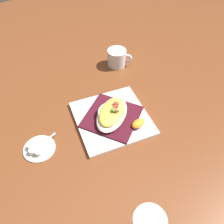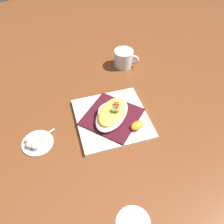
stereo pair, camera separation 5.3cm
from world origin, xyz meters
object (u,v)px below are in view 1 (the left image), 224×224
coffee_mug (117,58)px  gratin_dish (112,113)px  square_plate (112,118)px  spoon (40,146)px  creamer_cup_0 (31,146)px  orange_garnish (138,124)px  creamer_cup_2 (38,152)px  creamer_saucer (39,148)px  creamer_cup_1 (33,151)px

coffee_mug → gratin_dish: bearing=50.0°
square_plate → spoon: (0.28, -0.04, 0.01)m
creamer_cup_0 → spoon: bearing=153.4°
orange_garnish → creamer_cup_2: 0.36m
coffee_mug → creamer_cup_0: size_ratio=4.24×
coffee_mug → creamer_saucer: (0.51, 0.23, -0.03)m
coffee_mug → creamer_cup_0: 0.57m
gratin_dish → spoon: 0.28m
square_plate → spoon: 0.28m
creamer_saucer → spoon: size_ratio=1.21×
coffee_mug → creamer_cup_1: coffee_mug is taller
square_plate → creamer_cup_1: (0.31, -0.03, 0.01)m
coffee_mug → creamer_cup_0: (0.53, 0.21, -0.02)m
creamer_cup_1 → orange_garnish: bearing=161.0°
orange_garnish → spoon: (0.33, -0.13, -0.01)m
orange_garnish → creamer_cup_0: 0.39m
creamer_cup_1 → creamer_saucer: bearing=-165.2°
creamer_cup_0 → creamer_cup_2: 0.04m
creamer_saucer → creamer_cup_0: size_ratio=4.64×
spoon → square_plate: bearing=171.3°
square_plate → gratin_dish: size_ratio=1.27×
spoon → creamer_cup_0: bearing=-26.6°
creamer_cup_0 → creamer_cup_2: same height
gratin_dish → creamer_cup_0: size_ratio=8.85×
creamer_cup_2 → creamer_saucer: bearing=-113.6°
orange_garnish → coffee_mug: 0.40m
creamer_cup_2 → coffee_mug: bearing=-154.3°
square_plate → creamer_cup_2: creamer_cup_2 is taller
spoon → creamer_cup_0: 0.03m
creamer_cup_2 → creamer_cup_1: bearing=-49.4°
gratin_dish → creamer_cup_1: bearing=-6.4°
gratin_dish → creamer_saucer: (0.29, -0.04, -0.03)m
square_plate → creamer_saucer: size_ratio=2.43×
spoon → creamer_cup_0: creamer_cup_0 is taller
gratin_dish → creamer_cup_0: gratin_dish is taller
gratin_dish → creamer_saucer: size_ratio=1.91×
square_plate → creamer_cup_1: bearing=-6.4°
orange_garnish → creamer_saucer: size_ratio=0.61×
creamer_cup_0 → creamer_cup_2: size_ratio=1.00×
creamer_saucer → coffee_mug: bearing=-156.0°
coffee_mug → orange_garnish: bearing=64.3°
orange_garnish → spoon: 0.36m
orange_garnish → creamer_cup_1: 0.38m
gratin_dish → coffee_mug: bearing=-130.0°
orange_garnish → creamer_cup_1: orange_garnish is taller
creamer_cup_0 → square_plate: bearing=169.6°
gratin_dish → orange_garnish: gratin_dish is taller
coffee_mug → creamer_cup_1: size_ratio=4.24×
creamer_cup_0 → creamer_cup_2: bearing=104.8°
orange_garnish → coffee_mug: coffee_mug is taller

